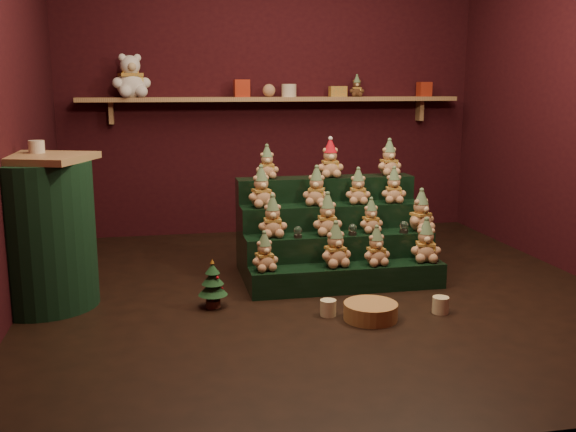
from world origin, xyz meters
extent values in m
plane|color=black|center=(0.00, 0.00, 0.00)|extent=(4.00, 4.00, 0.00)
cube|color=black|center=(0.00, 2.05, 1.40)|extent=(4.00, 0.10, 2.80)
cube|color=black|center=(0.00, -2.05, 1.40)|extent=(4.00, 0.10, 2.80)
cube|color=#A68653|center=(0.00, 1.87, 1.30)|extent=(3.60, 0.26, 0.04)
cube|color=#A68653|center=(-1.50, 1.94, 1.18)|extent=(0.04, 0.12, 0.20)
cube|color=#A68653|center=(1.50, 1.94, 1.18)|extent=(0.04, 0.12, 0.20)
cube|color=black|center=(0.19, -0.01, 0.09)|extent=(1.40, 0.22, 0.18)
cube|color=black|center=(0.19, 0.21, 0.18)|extent=(1.40, 0.22, 0.36)
cube|color=black|center=(0.19, 0.43, 0.27)|extent=(1.40, 0.22, 0.54)
cube|color=black|center=(0.19, 0.65, 0.36)|extent=(1.40, 0.22, 0.72)
cylinder|color=black|center=(-0.14, 0.15, 0.37)|extent=(0.06, 0.06, 0.02)
sphere|color=white|center=(-0.14, 0.15, 0.41)|extent=(0.06, 0.06, 0.06)
cylinder|color=black|center=(0.27, 0.15, 0.37)|extent=(0.06, 0.06, 0.02)
sphere|color=white|center=(0.27, 0.15, 0.41)|extent=(0.06, 0.06, 0.06)
cylinder|color=black|center=(0.66, 0.15, 0.37)|extent=(0.06, 0.06, 0.02)
sphere|color=white|center=(0.66, 0.15, 0.42)|extent=(0.07, 0.07, 0.07)
cube|color=#A68653|center=(-1.86, 0.08, 0.98)|extent=(0.80, 0.73, 0.04)
cylinder|color=black|center=(-1.86, 0.08, 0.48)|extent=(0.69, 0.69, 0.95)
cylinder|color=beige|center=(-1.86, 0.18, 1.04)|extent=(0.10, 0.10, 0.08)
cylinder|color=#452318|center=(-0.77, -0.18, 0.02)|extent=(0.10, 0.10, 0.05)
cone|color=#12321A|center=(-0.77, -0.18, 0.13)|extent=(0.19, 0.19, 0.10)
cone|color=#12321A|center=(-0.77, -0.18, 0.20)|extent=(0.14, 0.14, 0.09)
cone|color=#12321A|center=(-0.77, -0.18, 0.26)|extent=(0.10, 0.10, 0.07)
cone|color=gold|center=(-0.77, -0.18, 0.31)|extent=(0.03, 0.03, 0.03)
cylinder|color=beige|center=(-0.08, -0.48, 0.05)|extent=(0.10, 0.10, 0.10)
cylinder|color=beige|center=(0.64, -0.57, 0.05)|extent=(0.11, 0.11, 0.11)
cylinder|color=#AB7344|center=(0.17, -0.59, 0.05)|extent=(0.43, 0.43, 0.10)
cube|color=#B6341C|center=(-0.31, 1.85, 1.40)|extent=(0.14, 0.14, 0.16)
cylinder|color=beige|center=(0.14, 1.85, 1.38)|extent=(0.14, 0.14, 0.12)
cube|color=#B6341C|center=(1.50, 1.85, 1.39)|extent=(0.12, 0.12, 0.14)
sphere|color=tan|center=(-0.05, 1.85, 1.38)|extent=(0.12, 0.12, 0.12)
cube|color=orange|center=(0.62, 1.85, 1.37)|extent=(0.16, 0.10, 0.10)
camera|label=1|loc=(-1.08, -4.19, 1.42)|focal=40.00mm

